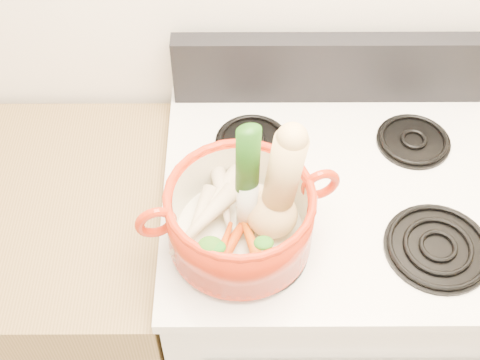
{
  "coord_description": "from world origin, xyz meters",
  "views": [
    {
      "loc": [
        -0.22,
        0.48,
        2.12
      ],
      "look_at": [
        -0.22,
        1.24,
        1.18
      ],
      "focal_mm": 50.0,
      "sensor_mm": 36.0,
      "label": 1
    }
  ],
  "objects_px": {
    "dutch_oven": "(240,218)",
    "stove_body": "(318,298)",
    "squash": "(273,186)",
    "leek": "(248,179)"
  },
  "relations": [
    {
      "from": "dutch_oven",
      "to": "stove_body",
      "type": "bearing_deg",
      "value": 17.17
    },
    {
      "from": "stove_body",
      "to": "leek",
      "type": "distance_m",
      "value": 0.73
    },
    {
      "from": "dutch_oven",
      "to": "leek",
      "type": "height_order",
      "value": "leek"
    },
    {
      "from": "squash",
      "to": "leek",
      "type": "distance_m",
      "value": 0.05
    },
    {
      "from": "stove_body",
      "to": "leek",
      "type": "bearing_deg",
      "value": -147.34
    },
    {
      "from": "stove_body",
      "to": "squash",
      "type": "relative_size",
      "value": 3.4
    },
    {
      "from": "squash",
      "to": "dutch_oven",
      "type": "bearing_deg",
      "value": -150.0
    },
    {
      "from": "squash",
      "to": "leek",
      "type": "bearing_deg",
      "value": -161.97
    },
    {
      "from": "leek",
      "to": "squash",
      "type": "bearing_deg",
      "value": -23.97
    },
    {
      "from": "stove_body",
      "to": "dutch_oven",
      "type": "bearing_deg",
      "value": -146.88
    }
  ]
}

